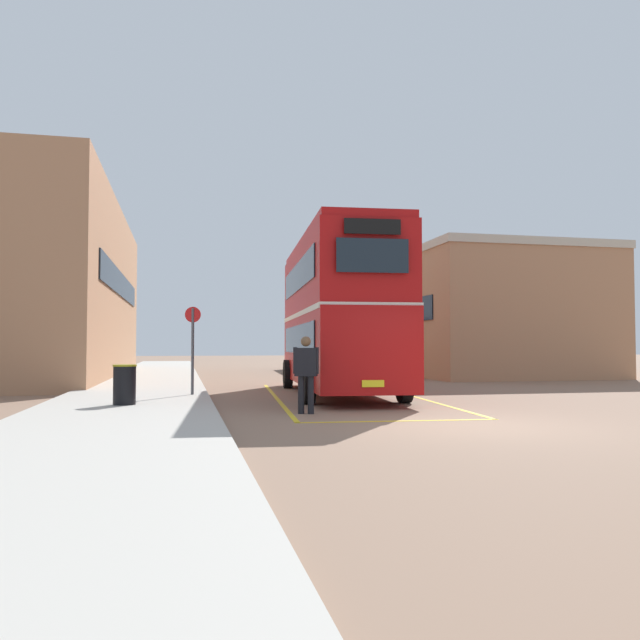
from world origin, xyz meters
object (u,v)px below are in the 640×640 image
Objects in this scene: single_deck_bus at (327,343)px; pedestrian_boarding at (306,369)px; bus_stop_sign at (193,341)px; double_decker_bus at (337,313)px; litter_bin at (125,384)px.

pedestrian_boarding is at bearing -104.08° from single_deck_bus.
single_deck_bus is 20.37m from bus_stop_sign.
single_deck_bus is 23.68m from pedestrian_boarding.
double_decker_bus reaches higher than bus_stop_sign.
double_decker_bus is at bearing 68.78° from pedestrian_boarding.
single_deck_bus is 9.11× the size of litter_bin.
single_deck_bus reaches higher than pedestrian_boarding.
pedestrian_boarding reaches higher than litter_bin.
bus_stop_sign reaches higher than pedestrian_boarding.
single_deck_bus is 3.44× the size of bus_stop_sign.
single_deck_bus is at bearing 66.41° from bus_stop_sign.
double_decker_bus is 4.57m from bus_stop_sign.
pedestrian_boarding is at bearing -111.22° from double_decker_bus.
pedestrian_boarding is 1.85× the size of litter_bin.
double_decker_bus is 5.84× the size of pedestrian_boarding.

